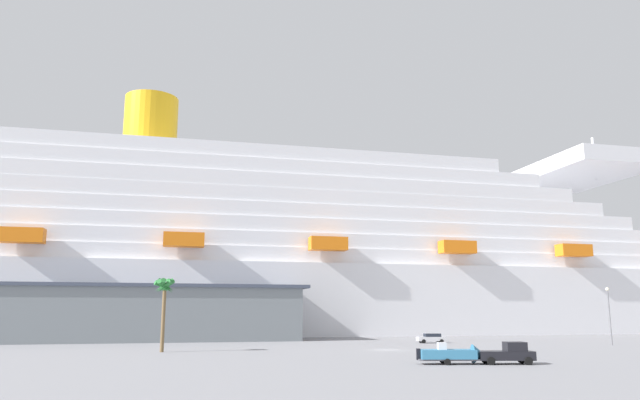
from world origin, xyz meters
The scene contains 8 objects.
ground_plane centered at (0.00, 30.00, 0.00)m, with size 600.00×600.00×0.00m, color gray.
cruise_ship centered at (-0.64, 58.88, 16.94)m, with size 302.75×49.87×61.62m.
terminal_building centered at (-41.97, 34.18, 5.05)m, with size 70.76×25.34×10.06m.
pickup_truck centered at (5.49, -24.11, 1.04)m, with size 5.85×2.99×2.20m.
small_boat_on_trailer centered at (0.17, -23.24, 0.96)m, with size 7.68×3.08×2.15m.
palm_tree centered at (-30.49, 0.96, 7.99)m, with size 3.00×2.94×9.72m.
street_lamp centered at (38.21, 4.66, 5.79)m, with size 0.56×0.56×9.04m.
parked_car_silver_sedan centered at (12.72, 16.58, 0.83)m, with size 4.80×2.16×1.58m.
Camera 1 is at (-24.22, -81.50, 5.21)m, focal length 33.23 mm.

